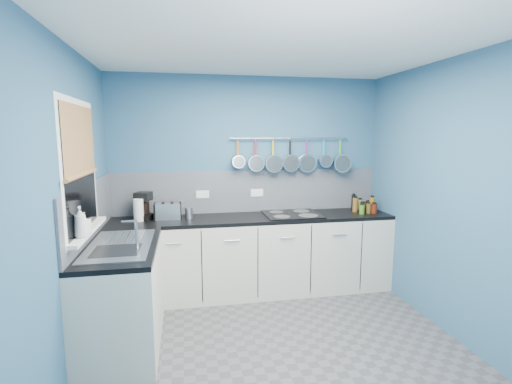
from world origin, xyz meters
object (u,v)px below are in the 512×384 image
object	(u,v)px
soap_bottle_a	(80,222)
toaster	(168,211)
soap_bottle_b	(84,223)
paper_towel	(138,210)
coffee_maker	(143,206)
canister	(189,213)
hob	(292,214)

from	to	relation	value
soap_bottle_a	toaster	distance (m)	1.37
soap_bottle_b	toaster	distance (m)	1.28
soap_bottle_a	paper_towel	size ratio (longest dim) A/B	0.99
soap_bottle_a	soap_bottle_b	bearing A→B (deg)	90.00
toaster	coffee_maker	bearing A→B (deg)	175.16
soap_bottle_a	paper_towel	world-z (taller)	soap_bottle_a
soap_bottle_a	paper_towel	xyz separation A→B (m)	(0.28, 1.17, -0.15)
coffee_maker	canister	distance (m)	0.50
soap_bottle_a	canister	world-z (taller)	soap_bottle_a
soap_bottle_b	hob	xyz separation A→B (m)	(1.99, 1.08, -0.23)
toaster	hob	size ratio (longest dim) A/B	0.43
canister	toaster	bearing A→B (deg)	174.76
hob	coffee_maker	bearing A→B (deg)	177.58
soap_bottle_a	paper_towel	distance (m)	1.21
soap_bottle_b	canister	distance (m)	1.38
soap_bottle_a	hob	distance (m)	2.33
coffee_maker	toaster	bearing A→B (deg)	13.07
coffee_maker	soap_bottle_a	bearing A→B (deg)	-85.73
canister	soap_bottle_a	bearing A→B (deg)	-124.08
hob	canister	bearing A→B (deg)	178.88
paper_towel	toaster	world-z (taller)	paper_towel
soap_bottle_a	canister	distance (m)	1.47
soap_bottle_a	toaster	world-z (taller)	soap_bottle_a
paper_towel	toaster	xyz separation A→B (m)	(0.30, 0.05, -0.03)
soap_bottle_b	coffee_maker	size ratio (longest dim) A/B	0.58
paper_towel	soap_bottle_b	bearing A→B (deg)	-104.73
toaster	hob	bearing A→B (deg)	-0.83
coffee_maker	soap_bottle_b	bearing A→B (deg)	-86.95
soap_bottle_a	toaster	size ratio (longest dim) A/B	0.87
soap_bottle_a	canister	size ratio (longest dim) A/B	1.95
canister	hob	size ratio (longest dim) A/B	0.19
paper_towel	coffee_maker	distance (m)	0.10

